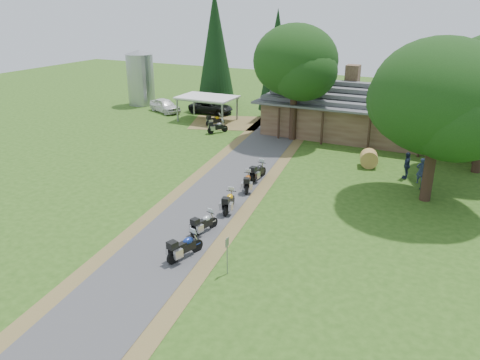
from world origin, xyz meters
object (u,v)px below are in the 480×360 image
at_px(carport, 207,109).
at_px(silo, 141,78).
at_px(lodge, 381,111).
at_px(motorcycle_row_a, 185,245).
at_px(motorcycle_row_d, 248,181).
at_px(motorcycle_carport_b, 218,126).
at_px(motorcycle_carport_a, 215,120).
at_px(hay_bale, 369,159).
at_px(motorcycle_row_b, 204,222).
at_px(motorcycle_row_e, 258,171).
at_px(motorcycle_row_c, 229,201).
at_px(car_white_sedan, 165,104).
at_px(car_dark_suv, 211,104).

bearing_deg(carport, silo, 161.58).
xyz_separation_m(lodge, motorcycle_row_a, (-4.28, -26.05, -1.78)).
xyz_separation_m(carport, motorcycle_row_d, (11.90, -15.53, -0.62)).
bearing_deg(motorcycle_carport_b, motorcycle_row_a, -119.77).
xyz_separation_m(motorcycle_carport_a, hay_bale, (16.32, -5.76, 0.04)).
bearing_deg(lodge, motorcycle_carport_a, -169.30).
xyz_separation_m(silo, motorcycle_carport_b, (14.39, -7.43, -2.56)).
relative_size(motorcycle_row_d, motorcycle_carport_a, 1.04).
bearing_deg(motorcycle_row_b, motorcycle_carport_a, 40.44).
distance_m(silo, motorcycle_row_e, 28.63).
height_order(motorcycle_row_e, motorcycle_carport_a, motorcycle_row_e).
height_order(motorcycle_row_b, motorcycle_row_d, motorcycle_row_d).
bearing_deg(motorcycle_row_a, motorcycle_carport_b, 40.84).
relative_size(silo, hay_bale, 4.89).
height_order(lodge, motorcycle_carport_a, lodge).
bearing_deg(motorcycle_carport_b, hay_bale, -67.80).
bearing_deg(motorcycle_carport_a, lodge, -44.93).
bearing_deg(silo, motorcycle_carport_a, -21.92).
height_order(motorcycle_row_c, motorcycle_carport_b, motorcycle_row_c).
height_order(motorcycle_row_b, motorcycle_carport_a, motorcycle_carport_a).
distance_m(car_white_sedan, motorcycle_row_e, 23.27).
bearing_deg(motorcycle_row_c, car_white_sedan, 29.96).
distance_m(lodge, carport, 17.27).
relative_size(lodge, motorcycle_row_a, 10.95).
xyz_separation_m(lodge, motorcycle_row_d, (-5.27, -16.86, -1.82)).
xyz_separation_m(carport, motorcycle_row_c, (12.30, -18.95, -0.61)).
bearing_deg(motorcycle_carport_b, carport, 76.11).
bearing_deg(lodge, motorcycle_row_c, -103.51).
bearing_deg(silo, car_white_sedan, -25.25).
xyz_separation_m(motorcycle_row_c, motorcycle_row_e, (-0.55, 5.49, 0.02)).
height_order(motorcycle_row_a, hay_bale, motorcycle_row_a).
xyz_separation_m(car_white_sedan, hay_bale, (24.33, -8.64, -0.29)).
relative_size(motorcycle_row_d, motorcycle_row_e, 0.95).
relative_size(motorcycle_row_a, motorcycle_row_c, 1.03).
bearing_deg(motorcycle_row_b, motorcycle_row_d, 17.25).
height_order(motorcycle_row_a, motorcycle_row_c, motorcycle_row_a).
distance_m(lodge, motorcycle_carport_a, 15.78).
relative_size(car_dark_suv, motorcycle_row_e, 2.73).
bearing_deg(motorcycle_carport_a, motorcycle_row_e, -105.63).
relative_size(lodge, silo, 3.36).
xyz_separation_m(motorcycle_row_b, motorcycle_row_d, (-0.48, 6.48, 0.03)).
bearing_deg(silo, motorcycle_row_a, -49.72).
height_order(car_dark_suv, motorcycle_row_b, car_dark_suv).
bearing_deg(lodge, motorcycle_row_d, -107.36).
xyz_separation_m(lodge, hay_bale, (0.92, -8.67, -1.80)).
distance_m(lodge, motorcycle_row_b, 23.90).
bearing_deg(carport, motorcycle_carport_b, -49.83).
bearing_deg(motorcycle_row_d, motorcycle_carport_b, 15.96).
xyz_separation_m(motorcycle_row_a, motorcycle_carport_b, (-9.61, 20.89, -0.04)).
distance_m(motorcycle_row_a, hay_bale, 18.14).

